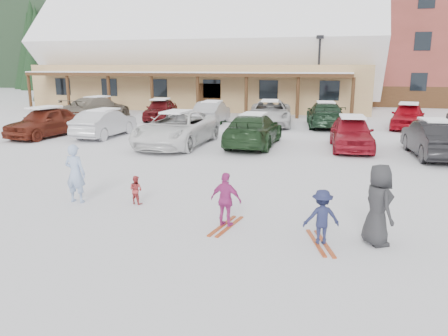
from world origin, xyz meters
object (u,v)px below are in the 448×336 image
(parked_car_4, at_px, (351,133))
(adult_skier, at_px, (75,173))
(parked_car_2, at_px, (177,129))
(parked_car_8, at_px, (161,110))
(parked_car_1, at_px, (105,123))
(parked_car_3, at_px, (253,130))
(parked_car_12, at_px, (408,116))
(parked_car_0, at_px, (45,122))
(bystander_dark, at_px, (378,205))
(child_navy, at_px, (322,217))
(parked_car_9, at_px, (212,112))
(day_lodge, at_px, (204,61))
(parked_car_5, at_px, (434,139))
(lamp_post, at_px, (319,70))
(parked_car_10, at_px, (270,113))
(parked_car_7, at_px, (98,108))
(parked_car_11, at_px, (325,115))
(toddler_red, at_px, (136,190))
(child_magenta, at_px, (226,200))

(parked_car_4, bearing_deg, adult_skier, -130.67)
(parked_car_2, bearing_deg, parked_car_8, 118.91)
(parked_car_1, distance_m, parked_car_3, 7.85)
(parked_car_2, bearing_deg, parked_car_12, 39.77)
(parked_car_0, height_order, parked_car_2, parked_car_2)
(bystander_dark, distance_m, parked_car_8, 22.03)
(child_navy, bearing_deg, parked_car_9, -84.62)
(adult_skier, relative_size, parked_car_1, 0.37)
(parked_car_1, bearing_deg, bystander_dark, 139.70)
(day_lodge, xyz_separation_m, parked_car_0, (-2.47, -18.58, -3.19))
(parked_car_5, height_order, parked_car_8, parked_car_5)
(parked_car_5, bearing_deg, parked_car_12, -96.04)
(lamp_post, xyz_separation_m, bystander_dark, (2.80, -23.77, -2.37))
(parked_car_3, xyz_separation_m, parked_car_4, (4.25, 0.36, -0.01))
(parked_car_10, bearing_deg, parked_car_2, -117.94)
(day_lodge, xyz_separation_m, parked_car_9, (4.16, -11.33, -3.25))
(lamp_post, distance_m, parked_car_7, 15.63)
(adult_skier, height_order, parked_car_4, adult_skier)
(adult_skier, relative_size, parked_car_11, 0.31)
(parked_car_4, bearing_deg, day_lodge, 120.08)
(bystander_dark, bearing_deg, toddler_red, 52.60)
(parked_car_11, height_order, parked_car_12, parked_car_11)
(parked_car_3, height_order, parked_car_10, parked_car_10)
(day_lodge, height_order, parked_car_8, day_lodge)
(adult_skier, bearing_deg, parked_car_4, -125.59)
(parked_car_7, distance_m, parked_car_12, 19.38)
(parked_car_5, bearing_deg, lamp_post, -74.44)
(parked_car_0, xyz_separation_m, parked_car_5, (18.12, -0.20, -0.02))
(parked_car_5, relative_size, parked_car_12, 1.04)
(toddler_red, xyz_separation_m, parked_car_5, (8.62, 8.67, 0.36))
(bystander_dark, bearing_deg, parked_car_7, 17.79)
(parked_car_7, bearing_deg, parked_car_4, 163.88)
(lamp_post, height_order, child_magenta, lamp_post)
(child_navy, height_order, parked_car_3, parked_car_3)
(toddler_red, height_order, parked_car_3, parked_car_3)
(lamp_post, relative_size, parked_car_3, 1.12)
(lamp_post, height_order, parked_car_7, lamp_post)
(day_lodge, bearing_deg, parked_car_0, -97.56)
(child_magenta, relative_size, parked_car_3, 0.25)
(parked_car_4, bearing_deg, toddler_red, -124.78)
(child_magenta, height_order, parked_car_10, parked_car_10)
(parked_car_8, height_order, parked_car_9, parked_car_8)
(parked_car_1, xyz_separation_m, parked_car_2, (4.46, -1.36, 0.08))
(toddler_red, bearing_deg, parked_car_11, -90.75)
(parked_car_3, bearing_deg, day_lodge, -65.57)
(lamp_post, distance_m, parked_car_9, 9.21)
(parked_car_10, distance_m, parked_car_11, 3.28)
(adult_skier, relative_size, parked_car_8, 0.38)
(parked_car_4, xyz_separation_m, parked_car_5, (3.13, -0.85, 0.02))
(parked_car_3, bearing_deg, parked_car_11, -110.92)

